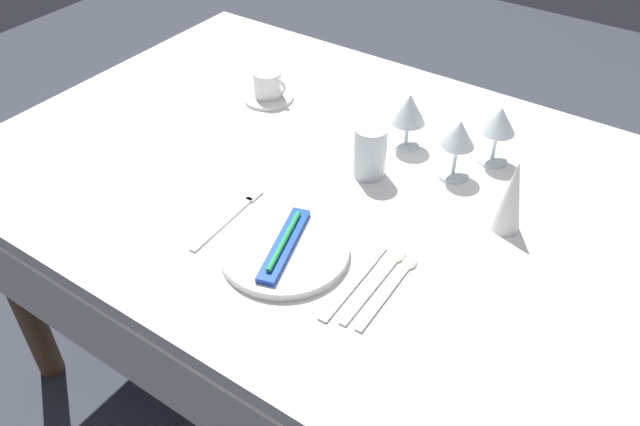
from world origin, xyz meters
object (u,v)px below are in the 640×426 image
object	(u,v)px
dinner_plate	(285,251)
drink_tumbler	(370,152)
toothbrush_package	(284,244)
spoon_soup	(382,276)
spoon_dessert	(394,283)
wine_glass_centre	(409,110)
fork_outer	(231,216)
napkin_folded	(512,196)
coffee_cup_left	(268,84)
wine_glass_right	(499,123)
dinner_knife	(353,284)
wine_glass_left	(459,137)

from	to	relation	value
dinner_plate	drink_tumbler	world-z (taller)	drink_tumbler
toothbrush_package	spoon_soup	bearing A→B (deg)	15.43
spoon_dessert	spoon_soup	bearing A→B (deg)	176.83
wine_glass_centre	spoon_dessert	bearing A→B (deg)	-63.95
fork_outer	wine_glass_centre	distance (m)	0.47
drink_tumbler	napkin_folded	xyz separation A→B (m)	(0.32, -0.00, 0.02)
toothbrush_package	napkin_folded	distance (m)	0.45
dinner_plate	spoon_dessert	world-z (taller)	dinner_plate
fork_outer	coffee_cup_left	xyz separation A→B (m)	(-0.23, 0.43, 0.04)
toothbrush_package	spoon_dessert	size ratio (longest dim) A/B	0.98
wine_glass_right	drink_tumbler	bearing A→B (deg)	-135.42
spoon_soup	wine_glass_centre	world-z (taller)	wine_glass_centre
drink_tumbler	napkin_folded	bearing A→B (deg)	-0.34
dinner_knife	wine_glass_right	size ratio (longest dim) A/B	1.59
coffee_cup_left	toothbrush_package	bearing A→B (deg)	-49.19
fork_outer	wine_glass_right	xyz separation A→B (m)	(0.36, 0.49, 0.10)
dinner_knife	coffee_cup_left	distance (m)	0.70
fork_outer	wine_glass_left	world-z (taller)	wine_glass_left
spoon_soup	wine_glass_right	distance (m)	0.48
spoon_dessert	wine_glass_centre	distance (m)	0.46
napkin_folded	dinner_knife	bearing A→B (deg)	-118.44
fork_outer	wine_glass_right	distance (m)	0.62
dinner_knife	spoon_dessert	bearing A→B (deg)	35.89
fork_outer	napkin_folded	bearing A→B (deg)	31.16
fork_outer	spoon_dessert	world-z (taller)	spoon_dessert
dinner_knife	coffee_cup_left	world-z (taller)	coffee_cup_left
wine_glass_centre	fork_outer	bearing A→B (deg)	-111.53
wine_glass_left	wine_glass_right	size ratio (longest dim) A/B	1.00
dinner_plate	wine_glass_right	size ratio (longest dim) A/B	1.79
toothbrush_package	napkin_folded	bearing A→B (deg)	44.49
spoon_dessert	coffee_cup_left	xyz separation A→B (m)	(-0.60, 0.40, 0.04)
dinner_plate	fork_outer	world-z (taller)	dinner_plate
toothbrush_package	spoon_soup	distance (m)	0.19
spoon_dessert	wine_glass_left	world-z (taller)	wine_glass_left
toothbrush_package	spoon_soup	world-z (taller)	toothbrush_package
wine_glass_left	wine_glass_right	world-z (taller)	same
spoon_soup	dinner_plate	bearing A→B (deg)	-164.57
fork_outer	napkin_folded	xyz separation A→B (m)	(0.47, 0.29, 0.08)
dinner_knife	spoon_dessert	distance (m)	0.08
wine_glass_left	napkin_folded	world-z (taller)	napkin_folded
dinner_plate	dinner_knife	size ratio (longest dim) A/B	1.12
spoon_dessert	wine_glass_centre	bearing A→B (deg)	116.05
wine_glass_left	dinner_knife	bearing A→B (deg)	-90.51
dinner_plate	wine_glass_right	bearing A→B (deg)	68.42
dinner_knife	wine_glass_centre	xyz separation A→B (m)	(-0.14, 0.45, 0.09)
wine_glass_centre	dinner_plate	bearing A→B (deg)	-91.70
spoon_dessert	drink_tumbler	xyz separation A→B (m)	(-0.21, 0.26, 0.06)
toothbrush_package	wine_glass_centre	distance (m)	0.46
coffee_cup_left	wine_glass_right	xyz separation A→B (m)	(0.59, 0.07, 0.06)
dinner_knife	toothbrush_package	bearing A→B (deg)	-178.12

